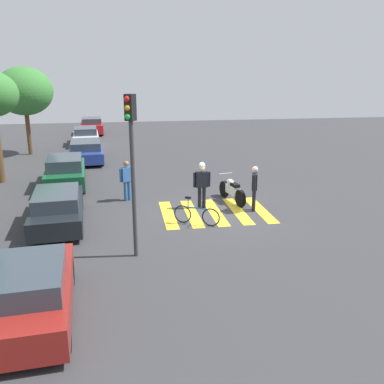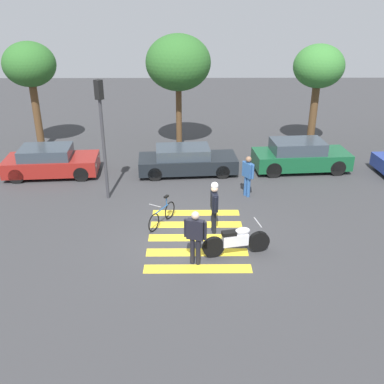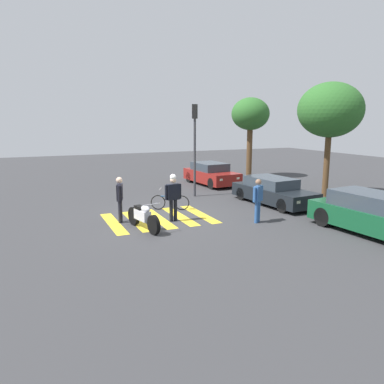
% 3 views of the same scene
% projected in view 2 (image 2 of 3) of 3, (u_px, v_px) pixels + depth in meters
% --- Properties ---
extents(ground_plane, '(60.00, 60.00, 0.00)m').
position_uv_depth(ground_plane, '(197.00, 238.00, 14.47)').
color(ground_plane, '#38383A').
extents(police_motorcycle, '(2.14, 0.74, 1.06)m').
position_uv_depth(police_motorcycle, '(236.00, 241.00, 13.39)').
color(police_motorcycle, black).
rests_on(police_motorcycle, ground_plane).
extents(leaning_bicycle, '(0.85, 1.50, 0.98)m').
position_uv_depth(leaning_bicycle, '(162.00, 215.00, 15.16)').
color(leaning_bicycle, black).
rests_on(leaning_bicycle, ground_plane).
extents(officer_on_foot, '(0.67, 0.35, 1.75)m').
position_uv_depth(officer_on_foot, '(195.00, 234.00, 12.68)').
color(officer_on_foot, black).
rests_on(officer_on_foot, ground_plane).
extents(officer_by_motorcycle, '(0.24, 0.69, 1.84)m').
position_uv_depth(officer_by_motorcycle, '(214.00, 203.00, 14.39)').
color(officer_by_motorcycle, black).
rests_on(officer_by_motorcycle, ground_plane).
extents(pedestrian_bystander, '(0.43, 0.58, 1.68)m').
position_uv_depth(pedestrian_bystander, '(248.00, 174.00, 17.05)').
color(pedestrian_bystander, '#2D5999').
rests_on(pedestrian_bystander, ground_plane).
extents(crosswalk_stripes, '(3.21, 4.05, 0.01)m').
position_uv_depth(crosswalk_stripes, '(197.00, 238.00, 14.47)').
color(crosswalk_stripes, yellow).
rests_on(crosswalk_stripes, ground_plane).
extents(car_maroon_wagon, '(4.13, 2.08, 1.32)m').
position_uv_depth(car_maroon_wagon, '(51.00, 162.00, 19.18)').
color(car_maroon_wagon, black).
rests_on(car_maroon_wagon, ground_plane).
extents(car_black_suv, '(4.47, 2.00, 1.24)m').
position_uv_depth(car_black_suv, '(187.00, 161.00, 19.42)').
color(car_black_suv, black).
rests_on(car_black_suv, ground_plane).
extents(car_green_compact, '(4.38, 2.04, 1.42)m').
position_uv_depth(car_green_compact, '(300.00, 156.00, 19.72)').
color(car_green_compact, black).
rests_on(car_green_compact, ground_plane).
extents(traffic_light_pole, '(0.35, 0.33, 4.63)m').
position_uv_depth(traffic_light_pole, '(101.00, 122.00, 16.01)').
color(traffic_light_pole, '#38383D').
rests_on(traffic_light_pole, ground_plane).
extents(street_tree_near, '(2.54, 2.54, 5.36)m').
position_uv_depth(street_tree_near, '(30.00, 66.00, 21.07)').
color(street_tree_near, brown).
rests_on(street_tree_near, ground_plane).
extents(street_tree_mid, '(3.18, 3.18, 5.71)m').
position_uv_depth(street_tree_mid, '(178.00, 63.00, 21.07)').
color(street_tree_mid, brown).
rests_on(street_tree_mid, ground_plane).
extents(street_tree_far, '(2.48, 2.48, 5.23)m').
position_uv_depth(street_tree_far, '(319.00, 68.00, 21.21)').
color(street_tree_far, brown).
rests_on(street_tree_far, ground_plane).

